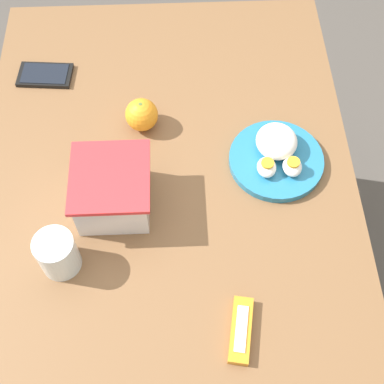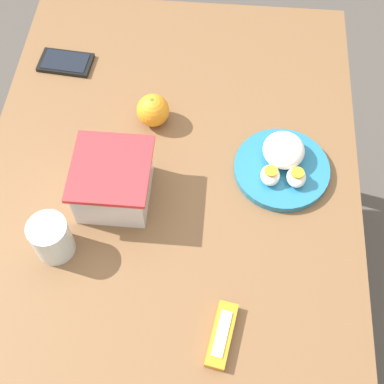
{
  "view_description": "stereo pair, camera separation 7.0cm",
  "coord_description": "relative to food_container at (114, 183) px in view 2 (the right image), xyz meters",
  "views": [
    {
      "loc": [
        -0.64,
        -0.03,
        1.77
      ],
      "look_at": [
        -0.07,
        -0.05,
        0.8
      ],
      "focal_mm": 50.0,
      "sensor_mm": 36.0,
      "label": 1
    },
    {
      "loc": [
        -0.63,
        -0.1,
        1.77
      ],
      "look_at": [
        -0.07,
        -0.05,
        0.8
      ],
      "focal_mm": 50.0,
      "sensor_mm": 36.0,
      "label": 2
    }
  ],
  "objects": [
    {
      "name": "food_container",
      "position": [
        0.0,
        0.0,
        0.0
      ],
      "size": [
        0.17,
        0.16,
        0.11
      ],
      "color": "white",
      "rests_on": "table"
    },
    {
      "name": "drinking_glass",
      "position": [
        -0.14,
        0.1,
        -0.0
      ],
      "size": [
        0.08,
        0.08,
        0.09
      ],
      "color": "silver",
      "rests_on": "table"
    },
    {
      "name": "rice_plate",
      "position": [
        0.09,
        -0.35,
        -0.03
      ],
      "size": [
        0.21,
        0.21,
        0.07
      ],
      "color": "teal",
      "rests_on": "table"
    },
    {
      "name": "orange_fruit",
      "position": [
        0.21,
        -0.06,
        -0.01
      ],
      "size": [
        0.08,
        0.08,
        0.08
      ],
      "color": "orange",
      "rests_on": "table"
    },
    {
      "name": "cell_phone",
      "position": [
        0.37,
        0.19,
        -0.04
      ],
      "size": [
        0.09,
        0.14,
        0.01
      ],
      "color": "black",
      "rests_on": "table"
    },
    {
      "name": "candy_bar",
      "position": [
        -0.29,
        -0.24,
        -0.04
      ],
      "size": [
        0.13,
        0.06,
        0.02
      ],
      "color": "orange",
      "rests_on": "table"
    },
    {
      "name": "ground_plane",
      "position": [
        0.07,
        -0.11,
        -0.82
      ],
      "size": [
        10.0,
        10.0,
        0.0
      ],
      "primitive_type": "plane",
      "color": "#4C4742"
    },
    {
      "name": "table",
      "position": [
        0.07,
        -0.11,
        -0.16
      ],
      "size": [
        1.11,
        0.83,
        0.77
      ],
      "color": "brown",
      "rests_on": "ground_plane"
    }
  ]
}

